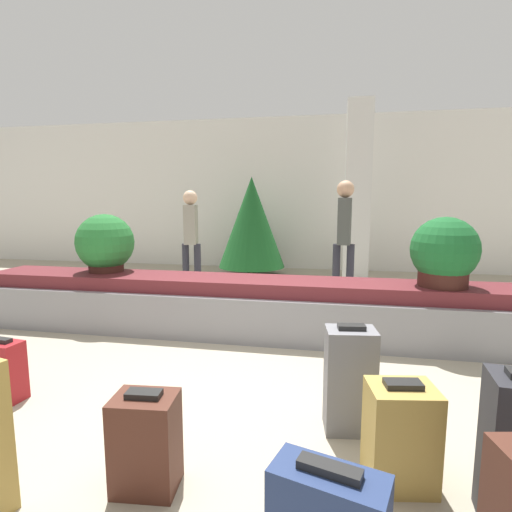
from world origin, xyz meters
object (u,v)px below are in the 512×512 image
(suitcase_1, at_px, (350,380))
(suitcase_6, at_px, (4,371))
(potted_plant_0, at_px, (105,244))
(suitcase_4, at_px, (400,435))
(decorated_tree, at_px, (252,222))
(traveler_1, at_px, (344,229))
(suitcase_7, at_px, (146,442))
(pillar, at_px, (357,193))
(traveler_0, at_px, (191,232))
(potted_plant_1, at_px, (444,253))

(suitcase_1, bearing_deg, suitcase_6, 174.47)
(potted_plant_0, bearing_deg, suitcase_6, -81.16)
(suitcase_1, relative_size, suitcase_4, 1.24)
(decorated_tree, bearing_deg, traveler_1, -44.54)
(suitcase_7, bearing_deg, suitcase_4, 7.03)
(pillar, height_order, potted_plant_0, pillar)
(suitcase_6, bearing_deg, potted_plant_0, 105.39)
(suitcase_6, distance_m, traveler_0, 3.71)
(suitcase_4, distance_m, traveler_0, 4.83)
(suitcase_4, distance_m, potted_plant_1, 2.36)
(suitcase_1, relative_size, traveler_0, 0.43)
(potted_plant_1, bearing_deg, potted_plant_0, 178.02)
(pillar, bearing_deg, traveler_1, -99.41)
(potted_plant_1, distance_m, traveler_0, 3.80)
(suitcase_6, xyz_separation_m, potted_plant_0, (-0.29, 1.90, 0.73))
(suitcase_7, height_order, decorated_tree, decorated_tree)
(suitcase_4, xyz_separation_m, traveler_0, (-2.59, 4.01, 0.69))
(suitcase_4, bearing_deg, pillar, 80.20)
(traveler_1, bearing_deg, pillar, 175.66)
(pillar, relative_size, traveler_1, 1.83)
(suitcase_6, relative_size, traveler_1, 0.27)
(suitcase_6, height_order, potted_plant_1, potted_plant_1)
(suitcase_4, distance_m, traveler_1, 3.94)
(suitcase_7, bearing_deg, suitcase_1, 30.14)
(potted_plant_1, height_order, traveler_0, traveler_0)
(traveler_0, bearing_deg, suitcase_7, -173.16)
(pillar, relative_size, suitcase_7, 6.04)
(suitcase_4, distance_m, suitcase_6, 2.76)
(suitcase_1, xyz_separation_m, traveler_1, (0.03, 3.40, 0.72))
(suitcase_6, bearing_deg, traveler_1, 60.53)
(potted_plant_1, bearing_deg, decorated_tree, 127.74)
(potted_plant_1, distance_m, decorated_tree, 4.29)
(suitcase_1, height_order, suitcase_4, suitcase_1)
(traveler_1, distance_m, decorated_tree, 2.40)
(suitcase_4, height_order, suitcase_7, suitcase_4)
(traveler_1, height_order, decorated_tree, decorated_tree)
(suitcase_6, relative_size, potted_plant_1, 0.69)
(suitcase_6, xyz_separation_m, potted_plant_1, (3.45, 1.77, 0.73))
(suitcase_4, bearing_deg, traveler_0, 113.57)
(traveler_0, bearing_deg, traveler_1, -103.73)
(suitcase_1, xyz_separation_m, potted_plant_0, (-2.79, 1.81, 0.62))
(potted_plant_0, relative_size, traveler_1, 0.39)
(potted_plant_1, xyz_separation_m, traveler_0, (-3.30, 1.87, 0.01))
(traveler_0, distance_m, decorated_tree, 1.67)
(decorated_tree, bearing_deg, pillar, -4.34)
(traveler_0, bearing_deg, suitcase_4, -157.25)
(suitcase_6, bearing_deg, suitcase_7, -17.79)
(suitcase_7, relative_size, decorated_tree, 0.28)
(suitcase_4, height_order, suitcase_6, suitcase_4)
(suitcase_4, relative_size, traveler_0, 0.35)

